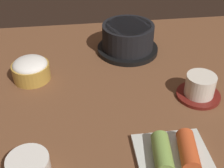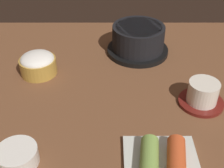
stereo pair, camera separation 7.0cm
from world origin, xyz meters
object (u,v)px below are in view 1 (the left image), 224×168
at_px(rice_bowl, 31,69).
at_px(tea_cup_with_saucer, 200,87).
at_px(side_bowl_near, 28,165).
at_px(stone_pot, 128,38).
at_px(kimchi_plate, 174,156).

xyz_separation_m(rice_bowl, tea_cup_with_saucer, (0.39, -0.12, -0.00)).
distance_m(tea_cup_with_saucer, side_bowl_near, 0.41).
height_order(rice_bowl, tea_cup_with_saucer, same).
bearing_deg(tea_cup_with_saucer, side_bowl_near, -155.88).
relative_size(stone_pot, tea_cup_with_saucer, 1.71).
height_order(stone_pot, tea_cup_with_saucer, stone_pot).
bearing_deg(rice_bowl, kimchi_plate, -47.36).
xyz_separation_m(kimchi_plate, side_bowl_near, (-0.26, 0.01, 0.00)).
distance_m(stone_pot, kimchi_plate, 0.41).
bearing_deg(side_bowl_near, tea_cup_with_saucer, 24.12).
height_order(stone_pot, side_bowl_near, stone_pot).
relative_size(tea_cup_with_saucer, side_bowl_near, 1.35).
bearing_deg(kimchi_plate, tea_cup_with_saucer, 57.77).
relative_size(stone_pot, rice_bowl, 1.88).
distance_m(stone_pot, rice_bowl, 0.29).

